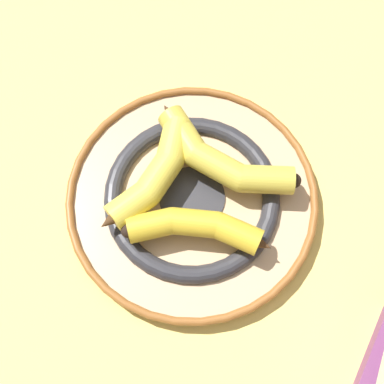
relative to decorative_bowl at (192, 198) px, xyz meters
name	(u,v)px	position (x,y,z in m)	size (l,w,h in m)	color
ground_plane	(220,197)	(0.02, -0.03, -0.02)	(2.80, 2.80, 0.00)	#E5CC6B
decorative_bowl	(192,198)	(0.00, 0.00, 0.00)	(0.31, 0.31, 0.03)	tan
banana_a	(197,227)	(-0.04, -0.02, 0.03)	(0.07, 0.17, 0.03)	gold
banana_b	(153,177)	(0.00, 0.05, 0.04)	(0.17, 0.08, 0.04)	yellow
banana_c	(219,159)	(0.05, -0.02, 0.03)	(0.09, 0.20, 0.03)	gold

